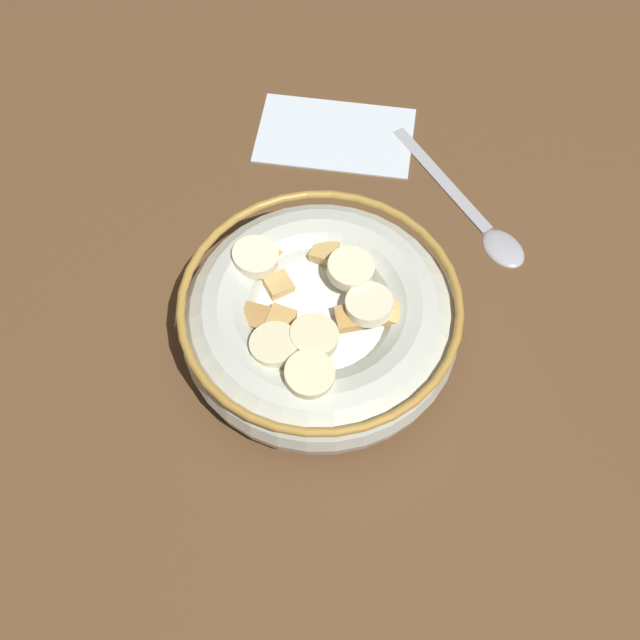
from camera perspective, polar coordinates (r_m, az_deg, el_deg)
ground_plane at (r=61.63cm, az=0.00°, el=-1.90°), size 125.98×125.98×2.00cm
cereal_bowl at (r=58.15cm, az=-0.01°, el=-0.00°), size 19.18×19.18×6.38cm
spoon at (r=67.44cm, az=10.84°, el=6.52°), size 5.90×16.16×0.80cm
folded_napkin at (r=72.36cm, az=1.02°, el=12.37°), size 14.99×12.57×0.30cm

